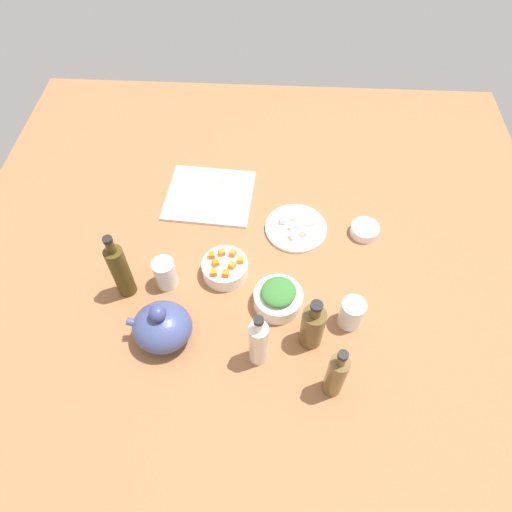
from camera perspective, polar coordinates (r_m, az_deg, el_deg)
name	(u,v)px	position (r cm, az deg, el deg)	size (l,w,h in cm)	color
tabletop	(256,268)	(143.85, 0.00, -1.53)	(190.00, 190.00, 3.00)	#94613B
cutting_board	(210,195)	(161.68, -5.74, 7.46)	(29.07, 25.80, 1.00)	silver
plate_tofu	(296,228)	(151.50, 4.94, 3.44)	(20.09, 20.09, 1.20)	white
bowl_greens	(278,299)	(133.17, 2.74, -5.34)	(14.04, 14.04, 5.22)	white
bowl_carrots	(225,268)	(139.24, -3.85, -1.52)	(13.77, 13.77, 5.10)	white
bowl_small_side	(365,230)	(153.27, 13.24, 3.13)	(9.14, 9.14, 3.09)	white
teapot	(162,327)	(127.36, -11.51, -8.54)	(17.57, 15.07, 15.65)	#3D497C
bottle_0	(336,375)	(118.02, 9.84, -14.25)	(4.98, 4.98, 20.78)	brown
bottle_1	(120,270)	(134.54, -16.39, -1.72)	(5.19, 5.19, 24.75)	#453612
bottle_2	(258,342)	(119.76, 0.30, -10.62)	(5.07, 5.07, 21.04)	silver
bottle_3	(312,326)	(123.98, 6.98, -8.59)	(6.39, 6.39, 18.92)	brown
drinking_glass_0	(352,313)	(131.07, 11.71, -6.92)	(6.78, 6.78, 9.34)	white
drinking_glass_1	(165,273)	(137.62, -11.15, -2.10)	(6.50, 6.50, 9.88)	white
carrot_cube_0	(226,273)	(134.01, -3.74, -2.15)	(1.80, 1.80, 1.80)	orange
carrot_cube_1	(232,265)	(135.54, -2.98, -1.15)	(1.80, 1.80, 1.80)	orange
carrot_cube_2	(216,263)	(136.39, -5.01, -0.83)	(1.80, 1.80, 1.80)	orange
carrot_cube_3	(241,260)	(136.56, -1.92, -0.48)	(1.80, 1.80, 1.80)	orange
carrot_cube_4	(222,252)	(138.55, -4.25, 0.48)	(1.80, 1.80, 1.80)	orange
carrot_cube_5	(233,253)	(138.14, -2.88, 0.37)	(1.80, 1.80, 1.80)	orange
carrot_cube_6	(214,273)	(134.43, -5.24, -2.06)	(1.80, 1.80, 1.80)	orange
carrot_cube_7	(212,255)	(138.14, -5.50, 0.11)	(1.80, 1.80, 1.80)	orange
chopped_greens_mound	(279,292)	(129.67, 2.81, -4.41)	(10.26, 9.86, 2.97)	#35722F
tofu_cube_0	(293,226)	(149.67, 4.60, 3.65)	(2.20, 2.20, 2.20)	white
tofu_cube_1	(304,232)	(148.55, 5.92, 2.98)	(2.20, 2.20, 2.20)	#F8E3CF
tofu_cube_2	(309,224)	(150.85, 6.50, 3.96)	(2.20, 2.20, 2.20)	white
tofu_cube_3	(296,217)	(152.27, 4.99, 4.77)	(2.20, 2.20, 2.20)	#E8F5CB
tofu_cube_4	(284,220)	(151.25, 3.45, 4.46)	(2.20, 2.20, 2.20)	silver
tofu_cube_5	(293,235)	(147.36, 4.65, 2.56)	(2.20, 2.20, 2.20)	white
dumpling_0	(206,182)	(163.93, -6.13, 9.02)	(5.66, 5.34, 2.19)	beige
dumpling_1	(230,202)	(156.86, -3.17, 6.71)	(5.41, 4.75, 2.24)	beige
dumpling_2	(193,208)	(156.33, -7.76, 5.92)	(5.07, 4.72, 2.01)	beige
dumpling_3	(225,179)	(164.11, -3.89, 9.40)	(4.58, 4.33, 2.59)	beige
dumpling_4	(210,205)	(156.46, -5.67, 6.32)	(5.28, 4.73, 2.21)	beige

